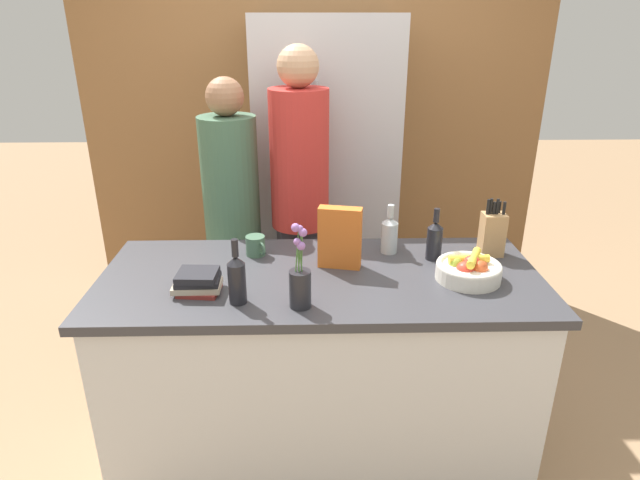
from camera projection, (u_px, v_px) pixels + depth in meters
The scene contains 15 objects.
ground_plane at pixel (320, 442), 2.64m from camera, with size 14.00×14.00×0.00m, color #A37F5B.
kitchen_island at pixel (321, 364), 2.46m from camera, with size 1.89×0.80×0.92m.
back_wall_wood at pixel (315, 119), 3.65m from camera, with size 3.09×0.12×2.60m.
refrigerator at pixel (326, 179), 3.44m from camera, with size 0.87×0.63×1.97m.
fruit_bowl at pixel (469, 269), 2.23m from camera, with size 0.27×0.27×0.11m.
knife_block at pixel (492, 233), 2.45m from camera, with size 0.10×0.09×0.27m.
flower_vase at pixel (300, 283), 2.00m from camera, with size 0.08×0.08×0.33m.
cereal_box at pixel (340, 238), 2.31m from camera, with size 0.19×0.10×0.27m.
coffee_mug at pixel (256, 246), 2.46m from camera, with size 0.10×0.11×0.09m.
book_stack at pixel (198, 282), 2.13m from camera, with size 0.19×0.15×0.09m.
bottle_oil at pixel (434, 239), 2.40m from camera, with size 0.07×0.07×0.24m.
bottle_vinegar at pixel (389, 234), 2.48m from camera, with size 0.08×0.08×0.23m.
bottle_wine at pixel (237, 278), 2.03m from camera, with size 0.07×0.07×0.26m.
person_at_sink at pixel (232, 214), 2.92m from camera, with size 0.30×0.30×1.67m.
person_in_blue at pixel (300, 196), 2.90m from camera, with size 0.31×0.31×1.83m.
Camera 1 is at (-0.05, -2.05, 1.94)m, focal length 30.00 mm.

